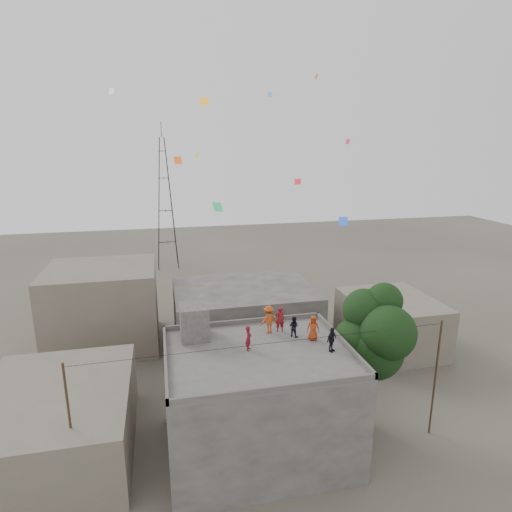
# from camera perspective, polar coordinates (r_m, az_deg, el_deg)

# --- Properties ---
(ground) EXTENTS (140.00, 140.00, 0.00)m
(ground) POSITION_cam_1_polar(r_m,az_deg,el_deg) (27.18, 0.24, -24.20)
(ground) COLOR #47433B
(ground) RESTS_ON ground
(main_building) EXTENTS (10.00, 8.00, 6.10)m
(main_building) POSITION_cam_1_polar(r_m,az_deg,el_deg) (25.38, 0.24, -18.83)
(main_building) COLOR #43413F
(main_building) RESTS_ON ground
(parapet) EXTENTS (10.00, 8.00, 0.30)m
(parapet) POSITION_cam_1_polar(r_m,az_deg,el_deg) (23.76, 0.25, -12.39)
(parapet) COLOR #43413F
(parapet) RESTS_ON main_building
(stair_head_box) EXTENTS (1.60, 1.80, 2.00)m
(stair_head_box) POSITION_cam_1_polar(r_m,az_deg,el_deg) (25.31, -8.26, -8.66)
(stair_head_box) COLOR #43413F
(stair_head_box) RESTS_ON main_building
(neighbor_west) EXTENTS (8.00, 10.00, 4.00)m
(neighbor_west) POSITION_cam_1_polar(r_m,az_deg,el_deg) (27.87, -24.92, -19.56)
(neighbor_west) COLOR #665E51
(neighbor_west) RESTS_ON ground
(neighbor_north) EXTENTS (12.00, 9.00, 5.00)m
(neighbor_north) POSITION_cam_1_polar(r_m,az_deg,el_deg) (38.16, -1.58, -7.77)
(neighbor_north) COLOR #43413F
(neighbor_north) RESTS_ON ground
(neighbor_northwest) EXTENTS (9.00, 8.00, 7.00)m
(neighbor_northwest) POSITION_cam_1_polar(r_m,az_deg,el_deg) (39.39, -19.68, -6.37)
(neighbor_northwest) COLOR #665E51
(neighbor_northwest) RESTS_ON ground
(neighbor_east) EXTENTS (7.00, 8.00, 4.40)m
(neighbor_east) POSITION_cam_1_polar(r_m,az_deg,el_deg) (38.87, 17.48, -8.53)
(neighbor_east) COLOR #665E51
(neighbor_east) RESTS_ON ground
(tree) EXTENTS (4.90, 4.60, 9.10)m
(tree) POSITION_cam_1_polar(r_m,az_deg,el_deg) (26.79, 15.74, -10.06)
(tree) COLOR black
(tree) RESTS_ON ground
(utility_line) EXTENTS (20.12, 0.62, 7.40)m
(utility_line) POSITION_cam_1_polar(r_m,az_deg,el_deg) (24.04, 2.18, -18.74)
(utility_line) COLOR black
(utility_line) RESTS_ON ground
(transmission_tower) EXTENTS (2.97, 2.97, 20.01)m
(transmission_tower) POSITION_cam_1_polar(r_m,az_deg,el_deg) (61.15, -12.01, 6.84)
(transmission_tower) COLOR black
(transmission_tower) RESTS_ON ground
(person_red_adult) EXTENTS (0.59, 0.40, 1.57)m
(person_red_adult) POSITION_cam_1_polar(r_m,az_deg,el_deg) (25.99, 3.19, -8.40)
(person_red_adult) COLOR maroon
(person_red_adult) RESTS_ON main_building
(person_orange_child) EXTENTS (0.84, 0.68, 1.47)m
(person_orange_child) POSITION_cam_1_polar(r_m,az_deg,el_deg) (25.10, 7.63, -9.50)
(person_orange_child) COLOR #A13512
(person_orange_child) RESTS_ON main_building
(person_dark_child) EXTENTS (0.77, 0.75, 1.25)m
(person_dark_child) POSITION_cam_1_polar(r_m,az_deg,el_deg) (25.46, 5.04, -9.34)
(person_dark_child) COLOR black
(person_dark_child) RESTS_ON main_building
(person_dark_adult) EXTENTS (0.87, 0.73, 1.39)m
(person_dark_adult) POSITION_cam_1_polar(r_m,az_deg,el_deg) (23.98, 10.05, -10.92)
(person_dark_adult) COLOR black
(person_dark_adult) RESTS_ON main_building
(person_orange_adult) EXTENTS (1.23, 0.91, 1.70)m
(person_orange_adult) POSITION_cam_1_polar(r_m,az_deg,el_deg) (25.77, 1.72, -8.44)
(person_orange_adult) COLOR #B14414
(person_orange_adult) RESTS_ON main_building
(person_red_child) EXTENTS (0.51, 0.61, 1.41)m
(person_red_child) POSITION_cam_1_polar(r_m,az_deg,el_deg) (23.77, -1.00, -10.89)
(person_red_child) COLOR maroon
(person_red_child) RESTS_ON main_building
(kites) EXTENTS (16.28, 15.17, 10.31)m
(kites) POSITION_cam_1_polar(r_m,az_deg,el_deg) (28.37, -0.24, 13.73)
(kites) COLOR #DD5517
(kites) RESTS_ON ground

